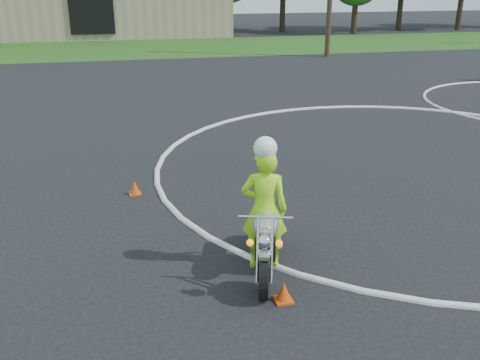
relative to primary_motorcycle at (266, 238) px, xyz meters
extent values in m
cube|color=#1E4714|center=(4.69, 27.97, -0.54)|extent=(120.00, 10.00, 0.02)
torus|color=silver|center=(4.69, 3.97, -0.54)|extent=(12.12, 12.12, 0.12)
cylinder|color=black|center=(-0.21, -0.68, -0.23)|extent=(0.31, 0.65, 0.64)
cylinder|color=black|center=(0.23, 0.76, -0.23)|extent=(0.31, 0.65, 0.64)
cube|color=black|center=(0.02, 0.09, -0.12)|extent=(0.46, 0.65, 0.32)
ellipsoid|color=silver|center=(-0.04, -0.11, 0.29)|extent=(0.57, 0.77, 0.30)
cube|color=black|center=(0.12, 0.40, 0.24)|extent=(0.45, 0.69, 0.11)
cylinder|color=#BBBCC2|center=(-0.28, -0.57, 0.15)|extent=(0.16, 0.38, 0.86)
cylinder|color=silver|center=(-0.09, -0.62, 0.15)|extent=(0.16, 0.38, 0.86)
cube|color=white|center=(-0.22, -0.70, 0.12)|extent=(0.21, 0.27, 0.05)
cylinder|color=silver|center=(-0.13, -0.42, 0.54)|extent=(0.73, 0.25, 0.04)
sphere|color=white|center=(-0.24, -0.78, 0.36)|extent=(0.19, 0.19, 0.19)
sphere|color=orange|center=(-0.42, -0.70, 0.33)|extent=(0.10, 0.10, 0.10)
sphere|color=orange|center=(-0.05, -0.81, 0.33)|extent=(0.10, 0.10, 0.10)
cylinder|color=silver|center=(0.31, 0.45, -0.23)|extent=(0.33, 0.84, 0.09)
imported|color=#ADFB1A|center=(0.01, 0.14, 0.40)|extent=(0.79, 0.63, 1.89)
sphere|color=white|center=(-0.01, 0.09, 1.37)|extent=(0.34, 0.34, 0.34)
cone|color=#D6480B|center=(-1.79, 3.54, -0.40)|extent=(0.22, 0.22, 0.30)
cube|color=#D6480B|center=(-1.79, 3.54, -0.53)|extent=(0.24, 0.24, 0.03)
cone|color=#D6480B|center=(0.02, -0.85, -0.40)|extent=(0.22, 0.22, 0.30)
cube|color=#D6480B|center=(0.02, -0.85, -0.53)|extent=(0.24, 0.24, 0.03)
cube|color=black|center=(-3.31, 32.87, 1.45)|extent=(3.00, 0.16, 3.00)
cylinder|color=#382619|center=(6.69, 34.97, 1.07)|extent=(0.44, 0.44, 3.24)
cylinder|color=#382619|center=(11.69, 36.97, 1.43)|extent=(0.44, 0.44, 3.96)
cylinder|color=#382619|center=(16.69, 33.97, 0.89)|extent=(0.44, 0.44, 2.88)
cylinder|color=#382619|center=(21.69, 35.97, 1.25)|extent=(0.44, 0.44, 3.60)
cylinder|color=#382619|center=(26.69, 34.97, 1.61)|extent=(0.44, 0.44, 4.32)
cylinder|color=#382619|center=(2.69, 35.97, 0.89)|extent=(0.44, 0.44, 2.88)
camera|label=1|loc=(-1.97, -6.83, 3.62)|focal=40.00mm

